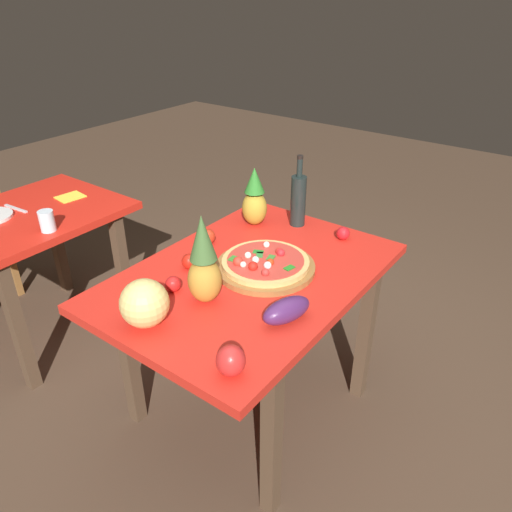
% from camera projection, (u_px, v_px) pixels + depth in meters
% --- Properties ---
extents(ground_plane, '(10.00, 10.00, 0.00)m').
position_uv_depth(ground_plane, '(251.00, 404.00, 2.45)').
color(ground_plane, '#4C3828').
extents(display_table, '(1.26, 0.88, 0.77)m').
position_uv_depth(display_table, '(250.00, 291.00, 2.11)').
color(display_table, '#4F3928').
rests_on(display_table, ground_plane).
extents(background_table, '(0.97, 0.75, 0.77)m').
position_uv_depth(background_table, '(29.00, 235.00, 2.64)').
color(background_table, '#4F3928').
rests_on(background_table, ground_plane).
extents(pizza_board, '(0.42, 0.42, 0.02)m').
position_uv_depth(pizza_board, '(265.00, 267.00, 2.08)').
color(pizza_board, '#936130').
rests_on(pizza_board, display_table).
extents(pizza, '(0.37, 0.37, 0.06)m').
position_uv_depth(pizza, '(265.00, 262.00, 2.06)').
color(pizza, '#E0B263').
rests_on(pizza, pizza_board).
extents(wine_bottle, '(0.08, 0.08, 0.36)m').
position_uv_depth(wine_bottle, '(298.00, 199.00, 2.40)').
color(wine_bottle, black).
rests_on(wine_bottle, display_table).
extents(pineapple_left, '(0.12, 0.12, 0.30)m').
position_uv_depth(pineapple_left, '(254.00, 199.00, 2.41)').
color(pineapple_left, '#B0912C').
rests_on(pineapple_left, display_table).
extents(pineapple_right, '(0.13, 0.13, 0.36)m').
position_uv_depth(pineapple_right, '(204.00, 264.00, 1.81)').
color(pineapple_right, '#B8862E').
rests_on(pineapple_right, display_table).
extents(melon, '(0.18, 0.18, 0.18)m').
position_uv_depth(melon, '(145.00, 303.00, 1.71)').
color(melon, '#EECE74').
rests_on(melon, display_table).
extents(bell_pepper, '(0.09, 0.09, 0.10)m').
position_uv_depth(bell_pepper, '(231.00, 361.00, 1.52)').
color(bell_pepper, red).
rests_on(bell_pepper, display_table).
extents(eggplant, '(0.22, 0.15, 0.09)m').
position_uv_depth(eggplant, '(287.00, 310.00, 1.75)').
color(eggplant, '#482255').
rests_on(eggplant, display_table).
extents(tomato_by_bottle, '(0.07, 0.07, 0.07)m').
position_uv_depth(tomato_by_bottle, '(208.00, 237.00, 2.27)').
color(tomato_by_bottle, red).
rests_on(tomato_by_bottle, display_table).
extents(tomato_at_corner, '(0.07, 0.07, 0.07)m').
position_uv_depth(tomato_at_corner, '(189.00, 261.00, 2.08)').
color(tomato_at_corner, red).
rests_on(tomato_at_corner, display_table).
extents(tomato_near_board, '(0.06, 0.06, 0.06)m').
position_uv_depth(tomato_near_board, '(173.00, 284.00, 1.93)').
color(tomato_near_board, red).
rests_on(tomato_near_board, display_table).
extents(tomato_beside_pepper, '(0.06, 0.06, 0.06)m').
position_uv_depth(tomato_beside_pepper, '(343.00, 233.00, 2.31)').
color(tomato_beside_pepper, red).
rests_on(tomato_beside_pepper, display_table).
extents(drinking_glass_water, '(0.07, 0.07, 0.10)m').
position_uv_depth(drinking_glass_water, '(47.00, 221.00, 2.38)').
color(drinking_glass_water, silver).
rests_on(drinking_glass_water, background_table).
extents(knife_utensil, '(0.03, 0.18, 0.01)m').
position_uv_depth(knife_utensil, '(16.00, 208.00, 2.63)').
color(knife_utensil, silver).
rests_on(knife_utensil, background_table).
extents(napkin_folded, '(0.15, 0.14, 0.01)m').
position_uv_depth(napkin_folded, '(70.00, 197.00, 2.77)').
color(napkin_folded, yellow).
rests_on(napkin_folded, background_table).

